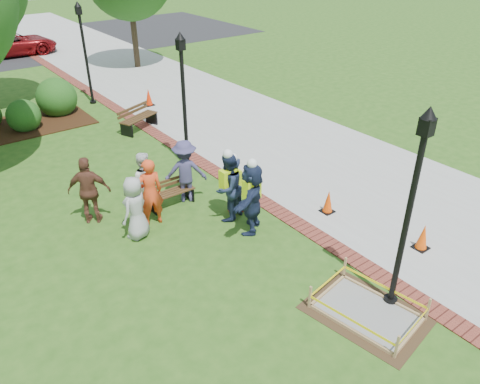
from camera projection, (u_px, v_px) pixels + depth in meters
ground at (254, 254)px, 11.19m from camera, size 100.00×100.00×0.00m
sidewalk at (201, 104)px, 20.75m from camera, size 6.00×60.00×0.02m
brick_edging at (134, 119)px, 19.03m from camera, size 0.50×60.00×0.03m
wet_concrete_pad at (368, 305)px, 9.35m from camera, size 2.05×2.55×0.55m
bench_near at (171, 198)px, 13.06m from camera, size 1.35×0.47×0.73m
bench_far at (139, 123)px, 17.94m from camera, size 1.74×1.14×0.90m
cone_front at (423, 237)px, 11.22m from camera, size 0.35×0.35×0.69m
cone_back at (328, 202)px, 12.69m from camera, size 0.34×0.34×0.67m
cone_far at (149, 98)px, 20.37m from camera, size 0.39×0.39×0.76m
toolbox at (237, 207)px, 12.86m from camera, size 0.49×0.36×0.22m
lamp_near at (411, 199)px, 8.56m from camera, size 0.28×0.28×4.26m
lamp_mid at (183, 93)px, 14.09m from camera, size 0.28×0.28×4.26m
lamp_far at (84, 46)px, 19.63m from camera, size 0.28×0.28×4.26m
shrub_c at (27, 129)px, 18.12m from camera, size 1.27×1.27×1.27m
shrub_d at (60, 114)px, 19.65m from camera, size 1.63×1.63×1.63m
casual_person_a at (135, 208)px, 11.45m from camera, size 0.63×0.56×1.66m
casual_person_b at (150, 193)px, 11.92m from camera, size 0.64×0.47×1.85m
casual_person_c at (143, 182)px, 12.58m from camera, size 0.64×0.55×1.70m
casual_person_d at (89, 191)px, 12.00m from camera, size 0.71×0.65×1.85m
casual_person_e at (185, 171)px, 12.99m from camera, size 0.69×0.61×1.82m
hivis_worker_a at (252, 196)px, 11.62m from camera, size 0.71×0.67×2.02m
hivis_worker_b at (233, 186)px, 12.22m from camera, size 0.61×0.65×1.87m
hivis_worker_c at (228, 186)px, 12.10m from camera, size 0.69×0.56×2.02m
parked_car_c at (16, 55)px, 28.68m from camera, size 2.18×4.66×1.49m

